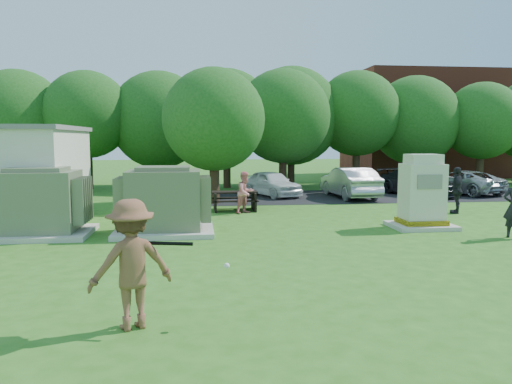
{
  "coord_description": "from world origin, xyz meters",
  "views": [
    {
      "loc": [
        -1.78,
        -10.99,
        2.91
      ],
      "look_at": [
        0.0,
        4.0,
        1.3
      ],
      "focal_mm": 35.0,
      "sensor_mm": 36.0,
      "label": 1
    }
  ],
  "objects": [
    {
      "name": "ground",
      "position": [
        0.0,
        0.0,
        0.0
      ],
      "size": [
        120.0,
        120.0,
        0.0
      ],
      "primitive_type": "plane",
      "color": "#2D6619",
      "rests_on": "ground"
    },
    {
      "name": "brick_building",
      "position": [
        18.0,
        27.0,
        4.0
      ],
      "size": [
        15.0,
        8.0,
        8.0
      ],
      "primitive_type": "cube",
      "color": "maroon",
      "rests_on": "ground"
    },
    {
      "name": "parking_strip",
      "position": [
        7.0,
        13.5,
        0.01
      ],
      "size": [
        20.0,
        6.0,
        0.01
      ],
      "primitive_type": "cube",
      "color": "#232326",
      "rests_on": "ground"
    },
    {
      "name": "transformer_left",
      "position": [
        -6.5,
        4.5,
        0.97
      ],
      "size": [
        3.0,
        2.4,
        2.07
      ],
      "color": "beige",
      "rests_on": "ground"
    },
    {
      "name": "transformer_right",
      "position": [
        -2.8,
        4.5,
        0.97
      ],
      "size": [
        3.0,
        2.4,
        2.07
      ],
      "color": "beige",
      "rests_on": "ground"
    },
    {
      "name": "generator_cabinet",
      "position": [
        5.52,
        4.44,
        1.06
      ],
      "size": [
        1.99,
        1.62,
        2.42
      ],
      "color": "beige",
      "rests_on": "ground"
    },
    {
      "name": "picnic_table",
      "position": [
        -0.27,
        9.14,
        0.49
      ],
      "size": [
        1.83,
        1.37,
        0.78
      ],
      "color": "black",
      "rests_on": "ground"
    },
    {
      "name": "batter",
      "position": [
        -2.8,
        -3.36,
        1.0
      ],
      "size": [
        1.48,
        1.18,
        2.01
      ],
      "primitive_type": "imported",
      "rotation": [
        0.0,
        0.0,
        3.53
      ],
      "color": "brown",
      "rests_on": "ground"
    },
    {
      "name": "person_at_picnic",
      "position": [
        0.09,
        8.32,
        0.82
      ],
      "size": [
        1.01,
        0.99,
        1.64
      ],
      "primitive_type": "imported",
      "rotation": [
        0.0,
        0.0,
        0.69
      ],
      "color": "pink",
      "rests_on": "ground"
    },
    {
      "name": "person_walking_right",
      "position": [
        8.32,
        7.35,
        0.91
      ],
      "size": [
        0.86,
        1.16,
        1.83
      ],
      "primitive_type": "imported",
      "rotation": [
        0.0,
        0.0,
        4.27
      ],
      "color": "black",
      "rests_on": "ground"
    },
    {
      "name": "car_white",
      "position": [
        1.99,
        14.04,
        0.65
      ],
      "size": [
        3.01,
        4.13,
        1.31
      ],
      "primitive_type": "imported",
      "rotation": [
        0.0,
        0.0,
        0.43
      ],
      "color": "white",
      "rests_on": "ground"
    },
    {
      "name": "car_silver_a",
      "position": [
        5.74,
        12.92,
        0.76
      ],
      "size": [
        1.93,
        4.69,
        1.51
      ],
      "primitive_type": "imported",
      "rotation": [
        0.0,
        0.0,
        3.21
      ],
      "color": "#A4A5A9",
      "rests_on": "ground"
    },
    {
      "name": "car_dark",
      "position": [
        9.53,
        13.43,
        0.67
      ],
      "size": [
        3.26,
        4.99,
        1.34
      ],
      "primitive_type": "imported",
      "rotation": [
        0.0,
        0.0,
        0.32
      ],
      "color": "black",
      "rests_on": "ground"
    },
    {
      "name": "car_silver_b",
      "position": [
        12.15,
        13.9,
        0.63
      ],
      "size": [
        3.5,
        4.94,
        1.25
      ],
      "primitive_type": "imported",
      "rotation": [
        0.0,
        0.0,
        3.5
      ],
      "color": "#A5A4A9",
      "rests_on": "ground"
    },
    {
      "name": "batting_equipment",
      "position": [
        -2.19,
        -3.36,
        1.25
      ],
      "size": [
        1.46,
        0.25,
        0.46
      ],
      "color": "black",
      "rests_on": "ground"
    },
    {
      "name": "tree_row",
      "position": [
        1.75,
        18.5,
        4.15
      ],
      "size": [
        41.3,
        13.3,
        7.3
      ],
      "color": "#47301E",
      "rests_on": "ground"
    }
  ]
}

